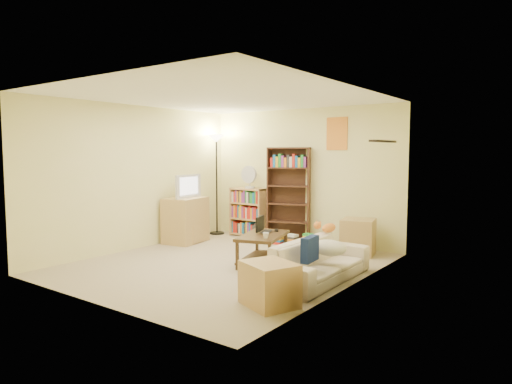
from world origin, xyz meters
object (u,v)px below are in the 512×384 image
tabby_cat (327,227)px  television (185,186)px  laptop (269,232)px  floor_lamp (216,155)px  desk_fan (249,177)px  tv_stand (185,220)px  mug (266,236)px  coffee_table (263,244)px  tall_bookshelf (289,192)px  end_cabinet (269,284)px  short_bookshelf (248,212)px  sofa (318,261)px  side_table (358,237)px

tabby_cat → television: size_ratio=0.54×
laptop → floor_lamp: bearing=35.4°
desk_fan → tv_stand: bearing=-119.4°
mug → floor_lamp: size_ratio=0.06×
coffee_table → laptop: (0.02, 0.14, 0.17)m
coffee_table → tall_bookshelf: bearing=92.1°
television → floor_lamp: 1.17m
end_cabinet → tall_bookshelf: bearing=118.5°
mug → short_bookshelf: 2.65m
tabby_cat → mug: size_ratio=3.19×
tabby_cat → laptop: tabby_cat is taller
laptop → short_bookshelf: short_bookshelf is taller
floor_lamp → laptop: bearing=-31.8°
tabby_cat → end_cabinet: tabby_cat is taller
desk_fan → laptop: bearing=-45.1°
short_bookshelf → end_cabinet: bearing=-49.1°
short_bookshelf → tabby_cat: bearing=-27.7°
television → floor_lamp: size_ratio=0.37×
coffee_table → mug: (0.23, -0.25, 0.20)m
laptop → short_bookshelf: bearing=22.2°
sofa → end_cabinet: 1.19m
mug → end_cabinet: mug is taller
short_bookshelf → desk_fan: (0.05, -0.05, 0.72)m
tabby_cat → desk_fan: (-2.37, 1.28, 0.61)m
floor_lamp → end_cabinet: (3.38, -3.03, -1.39)m
tall_bookshelf → coffee_table: bearing=-88.7°
tv_stand → television: bearing=170.9°
sofa → desk_fan: 3.40m
sofa → tall_bookshelf: size_ratio=1.01×
tabby_cat → coffee_table: size_ratio=0.35×
laptop → tall_bookshelf: (-0.63, 1.58, 0.47)m
tabby_cat → sofa: bearing=-71.2°
end_cabinet → floor_lamp: bearing=138.1°
television → coffee_table: bearing=-112.9°
tv_stand → mug: bearing=-27.2°
coffee_table → sofa: bearing=-32.5°
tv_stand → floor_lamp: 1.58m
laptop → desk_fan: bearing=22.1°
tv_stand → desk_fan: (0.64, 1.14, 0.78)m
coffee_table → mug: bearing=-64.9°
tabby_cat → end_cabinet: size_ratio=0.71×
television → short_bookshelf: television is taller
short_bookshelf → side_table: 2.49m
sofa → side_table: (-0.20, 1.74, 0.03)m
desk_fan → short_bookshelf: bearing=139.5°
end_cabinet → sofa: bearing=91.5°
tabby_cat → mug: (-0.64, -0.64, -0.09)m
tv_stand → television: television is taller
coffee_table → end_cabinet: 1.87m
coffee_table → side_table: bearing=40.6°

